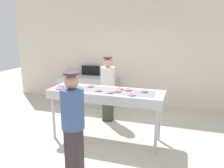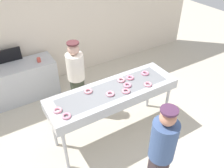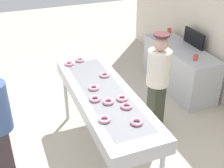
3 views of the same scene
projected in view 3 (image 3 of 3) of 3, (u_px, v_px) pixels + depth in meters
The scene contains 17 objects.
ground_plane at pixel (105, 154), 4.32m from camera, with size 16.00×16.00×0.00m, color beige.
fryer_conveyor at pixel (104, 98), 3.85m from camera, with size 2.30×0.71×1.05m.
strawberry_donut_0 at pixel (126, 106), 3.49m from camera, with size 0.14×0.14×0.04m, color pink.
strawberry_donut_1 at pixel (137, 122), 3.22m from camera, with size 0.14×0.14×0.04m, color pink.
strawberry_donut_2 at pixel (105, 75), 4.16m from camera, with size 0.14×0.14×0.04m, color pink.
strawberry_donut_3 at pixel (104, 119), 3.26m from camera, with size 0.14×0.14×0.04m, color pink.
strawberry_donut_4 at pixel (69, 64), 4.48m from camera, with size 0.14×0.14×0.04m, color pink.
strawberry_donut_5 at pixel (94, 88), 3.86m from camera, with size 0.14×0.14×0.04m, color pink.
strawberry_donut_6 at pixel (122, 98), 3.64m from camera, with size 0.14×0.14×0.04m, color pink.
strawberry_donut_7 at pixel (95, 99), 3.62m from camera, with size 0.14×0.14×0.04m, color pink.
strawberry_donut_8 at pixel (108, 102), 3.57m from camera, with size 0.14×0.14×0.04m, color pink.
strawberry_donut_9 at pixel (80, 60), 4.59m from camera, with size 0.14×0.14×0.04m, color pink.
worker_baker at pixel (158, 79), 4.40m from camera, with size 0.34×0.34×1.60m.
prep_counter at pixel (179, 68), 5.80m from camera, with size 1.76×0.62×0.85m, color #B7BABF.
paper_cup_0 at pixel (169, 30), 6.27m from camera, with size 0.08×0.08×0.10m, color #CC4C3F.
paper_cup_1 at pixel (196, 58), 5.08m from camera, with size 0.08×0.08×0.10m, color #CC4C3F.
menu_display at pixel (194, 38), 5.60m from camera, with size 0.58×0.04×0.29m, color black.
Camera 3 is at (3.07, -1.11, 3.01)m, focal length 48.26 mm.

